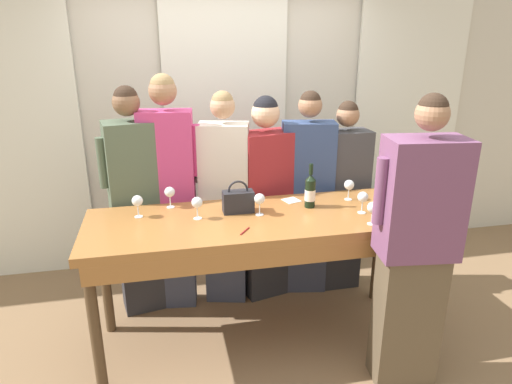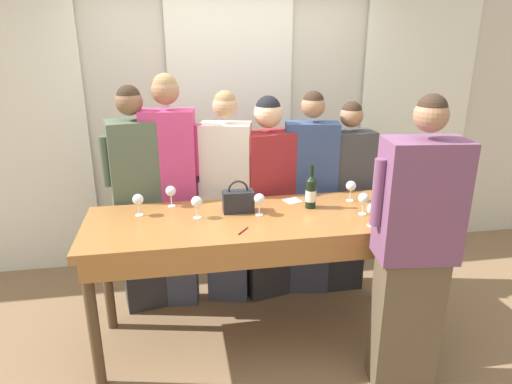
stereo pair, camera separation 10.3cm
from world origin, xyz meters
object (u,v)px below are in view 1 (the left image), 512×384
Objects in this scene: wine_glass_front_left at (170,193)px; guest_striped_shirt at (265,198)px; guest_pink_top at (169,193)px; guest_cream_sweater at (225,199)px; wine_glass_back_left at (137,201)px; wine_glass_front_mid at (363,198)px; host_pouring at (415,249)px; wine_glass_center_right at (260,199)px; potted_plant at (388,219)px; tasting_bar at (259,232)px; wine_bottle at (310,191)px; guest_navy_coat at (307,193)px; wine_glass_center_left at (349,185)px; guest_olive_jacket at (135,202)px; guest_beige_cap at (342,197)px; wine_glass_back_mid at (197,203)px; handbag at (238,201)px; wine_glass_front_right at (387,189)px; wine_glass_center_mid at (373,208)px.

wine_glass_front_left is 0.09× the size of guest_striped_shirt.
guest_pink_top is 1.08× the size of guest_cream_sweater.
wine_glass_front_left is 0.26m from wine_glass_back_left.
host_pouring is at bearing -78.15° from wine_glass_front_mid.
potted_plant is (1.57, 1.07, -0.72)m from wine_glass_center_right.
guest_cream_sweater is (-0.14, 0.61, 0.03)m from tasting_bar.
guest_pink_top is at bearing 136.34° from wine_glass_center_right.
wine_bottle is 0.18× the size of guest_navy_coat.
wine_glass_center_left is (0.72, 0.21, 0.21)m from tasting_bar.
guest_olive_jacket is at bearing 156.43° from wine_glass_front_mid.
guest_striped_shirt is at bearing 180.00° from guest_beige_cap.
wine_glass_back_mid reaches higher than tasting_bar.
guest_pink_top is at bearing 180.00° from guest_navy_coat.
wine_glass_front_left is 2.41m from potted_plant.
guest_beige_cap is (0.84, 0.56, -0.24)m from wine_glass_center_right.
wine_glass_center_left is 0.09× the size of guest_beige_cap.
wine_glass_back_left is 0.46m from guest_olive_jacket.
guest_olive_jacket is 0.69m from guest_cream_sweater.
handbag is 1.49× the size of wine_glass_back_mid.
guest_beige_cap is (0.85, 0.61, -0.03)m from tasting_bar.
wine_glass_back_left is 2.65m from potted_plant.
guest_cream_sweater reaches higher than potted_plant.
guest_pink_top reaches higher than guest_striped_shirt.
wine_bottle is at bearing 17.92° from tasting_bar.
guest_olive_jacket is at bearing 180.00° from guest_pink_top.
guest_striped_shirt is (0.18, 0.61, 0.01)m from tasting_bar.
wine_glass_front_left and wine_glass_front_mid have the same top height.
guest_beige_cap is at bearing 11.50° from wine_glass_front_left.
wine_glass_back_mid is at bearing 173.24° from wine_glass_front_mid.
guest_striped_shirt reaches higher than wine_glass_front_right.
host_pouring is at bearing -35.02° from tasting_bar.
host_pouring is at bearing -40.53° from guest_pink_top.
guest_striped_shirt reaches higher than wine_glass_center_left.
guest_striped_shirt is at bearing 57.65° from handbag.
guest_olive_jacket is (-1.54, 0.67, -0.16)m from wine_glass_front_mid.
wine_glass_center_left is 0.47m from wine_glass_center_mid.
wine_glass_front_mid is at bearing -9.20° from wine_glass_center_right.
guest_pink_top is 0.44m from guest_cream_sweater.
tasting_bar is 15.03× the size of wine_glass_back_left.
wine_glass_back_mid is 0.71m from guest_olive_jacket.
guest_striped_shirt is at bearing -160.11° from potted_plant.
guest_cream_sweater is (-0.85, 0.67, -0.18)m from wine_glass_front_mid.
wine_glass_front_right is (0.96, 0.08, 0.21)m from tasting_bar.
guest_navy_coat reaches higher than wine_glass_center_mid.
wine_glass_front_mid is at bearing -6.76° from wine_glass_back_mid.
wine_glass_front_mid is at bearing -75.59° from guest_navy_coat.
guest_beige_cap is at bearing 0.00° from guest_pink_top.
guest_cream_sweater reaches higher than wine_glass_front_right.
wine_bottle is 1.33m from guest_olive_jacket.
wine_glass_front_mid is at bearing 101.85° from host_pouring.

